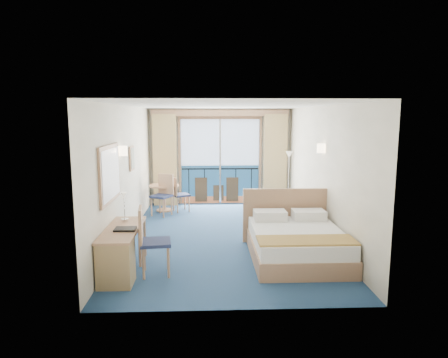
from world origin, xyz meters
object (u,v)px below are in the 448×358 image
armchair (278,203)px  floor_lamp (289,165)px  bed (296,241)px  nightstand (309,223)px  table_chair_b (163,192)px  desk_chair (149,237)px  round_table (164,191)px  desk (117,256)px  table_chair_a (178,192)px

armchair → floor_lamp: bearing=-151.3°
bed → floor_lamp: floor_lamp is taller
nightstand → floor_lamp: bearing=87.5°
bed → armchair: bearing=86.1°
table_chair_b → armchair: bearing=24.4°
floor_lamp → table_chair_b: 3.51m
armchair → floor_lamp: size_ratio=0.45×
bed → desk_chair: desk_chair is taller
armchair → round_table: size_ratio=0.90×
floor_lamp → nightstand: bearing=-92.5°
nightstand → desk: (-3.48, -2.16, 0.10)m
desk_chair → armchair: bearing=-42.8°
floor_lamp → desk_chair: (-3.16, -4.74, -0.55)m
bed → table_chair_b: (-2.68, 3.26, 0.28)m
round_table → table_chair_a: table_chair_a is taller
armchair → table_chair_a: 2.60m
floor_lamp → round_table: size_ratio=1.98×
nightstand → armchair: armchair is taller
desk → floor_lamp: bearing=54.2°
nightstand → round_table: (-3.27, 2.45, 0.23)m
floor_lamp → table_chair_a: (-3.01, -0.51, -0.65)m
armchair → table_chair_a: (-2.54, 0.52, 0.20)m
bed → nightstand: 1.37m
table_chair_a → nightstand: bearing=-152.4°
bed → table_chair_b: size_ratio=1.97×
bed → desk: bed is taller
desk_chair → round_table: bearing=-3.8°
nightstand → table_chair_a: size_ratio=0.64×
bed → table_chair_a: bearing=123.1°
armchair → floor_lamp: 1.42m
round_table → bed: bearing=-53.8°
desk_chair → table_chair_a: (0.14, 4.23, -0.10)m
armchair → table_chair_a: size_ratio=0.76×
nightstand → desk_chair: desk_chair is taller
desk → table_chair_b: 4.18m
armchair → table_chair_a: bearing=-48.2°
bed → table_chair_a: 4.28m
floor_lamp → desk_chair: size_ratio=1.41×
table_chair_a → armchair: bearing=-125.2°
nightstand → round_table: bearing=143.2°
bed → table_chair_a: size_ratio=2.22×
nightstand → table_chair_b: (-3.24, 2.01, 0.29)m
desk → round_table: 4.61m
armchair → floor_lamp: (0.47, 1.03, 0.85)m
bed → round_table: (-2.71, 3.70, 0.23)m
bed → round_table: size_ratio=2.63×
table_chair_b → round_table: bearing=122.2°
floor_lamp → table_chair_a: floor_lamp is taller
nightstand → desk: desk is taller
floor_lamp → desk_chair: bearing=-123.7°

